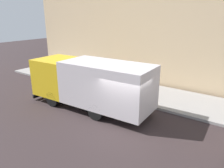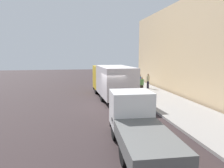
{
  "view_description": "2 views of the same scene",
  "coord_description": "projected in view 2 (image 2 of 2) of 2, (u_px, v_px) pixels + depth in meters",
  "views": [
    {
      "loc": [
        -8.26,
        -5.21,
        5.55
      ],
      "look_at": [
        1.18,
        1.5,
        1.76
      ],
      "focal_mm": 33.89,
      "sensor_mm": 36.0,
      "label": 1
    },
    {
      "loc": [
        -2.4,
        -15.29,
        4.01
      ],
      "look_at": [
        0.77,
        2.12,
        1.41
      ],
      "focal_mm": 32.4,
      "sensor_mm": 36.0,
      "label": 2
    }
  ],
  "objects": [
    {
      "name": "sidewalk",
      "position": [
        167.0,
        102.0,
        16.77
      ],
      "size": [
        4.08,
        30.0,
        0.15
      ],
      "primitive_type": "cube",
      "color": "gray",
      "rests_on": "ground"
    },
    {
      "name": "pedestrian_walking",
      "position": [
        140.0,
        82.0,
        21.52
      ],
      "size": [
        0.36,
        0.36,
        1.75
      ],
      "rotation": [
        0.0,
        0.0,
        0.05
      ],
      "color": "brown",
      "rests_on": "sidewalk"
    },
    {
      "name": "small_flatbed_truck",
      "position": [
        137.0,
        122.0,
        8.84
      ],
      "size": [
        2.18,
        5.46,
        2.24
      ],
      "rotation": [
        0.0,
        0.0,
        -0.04
      ],
      "color": "silver",
      "rests_on": "ground"
    },
    {
      "name": "building_facade",
      "position": [
        198.0,
        48.0,
        16.58
      ],
      "size": [
        0.5,
        30.0,
        9.0
      ],
      "primitive_type": "cube",
      "color": "#D1B286",
      "rests_on": "ground"
    },
    {
      "name": "traffic_cone_orange",
      "position": [
        134.0,
        87.0,
        22.47
      ],
      "size": [
        0.41,
        0.41,
        0.59
      ],
      "primitive_type": "cone",
      "color": "orange",
      "rests_on": "sidewalk"
    },
    {
      "name": "pedestrian_standing",
      "position": [
        148.0,
        81.0,
        23.14
      ],
      "size": [
        0.41,
        0.41,
        1.68
      ],
      "rotation": [
        0.0,
        0.0,
        1.4
      ],
      "color": "black",
      "rests_on": "sidewalk"
    },
    {
      "name": "pedestrian_third",
      "position": [
        142.0,
        85.0,
        20.04
      ],
      "size": [
        0.54,
        0.54,
        1.62
      ],
      "rotation": [
        0.0,
        0.0,
        2.14
      ],
      "color": "black",
      "rests_on": "sidewalk"
    },
    {
      "name": "ground",
      "position": [
        107.0,
        106.0,
        15.89
      ],
      "size": [
        80.0,
        80.0,
        0.0
      ],
      "primitive_type": "plane",
      "color": "#2F2526"
    },
    {
      "name": "large_utility_truck",
      "position": [
        112.0,
        80.0,
        18.67
      ],
      "size": [
        2.9,
        8.08,
        2.99
      ],
      "rotation": [
        0.0,
        0.0,
        0.05
      ],
      "color": "gold",
      "rests_on": "ground"
    }
  ]
}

